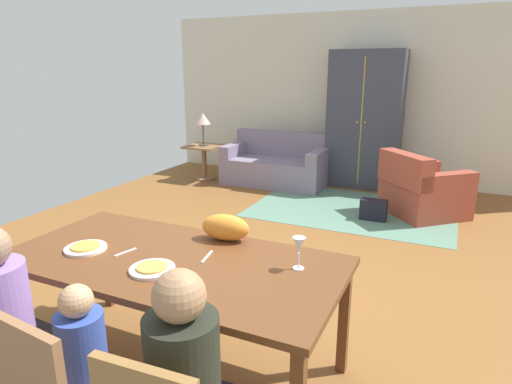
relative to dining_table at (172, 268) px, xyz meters
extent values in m
cube|color=brown|center=(-0.02, 1.91, -0.71)|extent=(6.85, 6.80, 0.02)
cube|color=beige|center=(-0.02, 5.36, 0.65)|extent=(6.85, 0.10, 2.70)
cube|color=brown|center=(0.00, 0.00, 0.04)|extent=(2.00, 0.97, 0.04)
cube|color=brown|center=(-0.94, -0.42, -0.34)|extent=(0.06, 0.06, 0.72)
cube|color=brown|center=(-0.94, 0.42, -0.34)|extent=(0.06, 0.06, 0.72)
cube|color=brown|center=(0.94, 0.42, -0.34)|extent=(0.06, 0.06, 0.72)
cylinder|color=silver|center=(-0.55, -0.12, 0.07)|extent=(0.25, 0.25, 0.02)
cylinder|color=gold|center=(-0.55, -0.12, 0.09)|extent=(0.17, 0.17, 0.01)
cylinder|color=silver|center=(0.00, -0.18, 0.07)|extent=(0.25, 0.25, 0.02)
cylinder|color=gold|center=(0.00, -0.18, 0.09)|extent=(0.17, 0.17, 0.01)
cylinder|color=silver|center=(0.72, 0.18, 0.07)|extent=(0.06, 0.06, 0.01)
cylinder|color=silver|center=(0.72, 0.18, 0.12)|extent=(0.01, 0.01, 0.09)
cone|color=silver|center=(0.72, 0.18, 0.21)|extent=(0.07, 0.07, 0.09)
cube|color=silver|center=(-0.30, -0.05, 0.07)|extent=(0.05, 0.15, 0.01)
cube|color=silver|center=(0.18, 0.10, 0.07)|extent=(0.04, 0.17, 0.01)
cube|color=olive|center=(-0.36, -0.59, -0.49)|extent=(0.04, 0.04, 0.41)
cube|color=olive|center=(-0.72, -0.57, -0.49)|extent=(0.04, 0.04, 0.41)
cube|color=#3D3F42|center=(-0.54, -0.62, -0.47)|extent=(0.28, 0.35, 0.45)
cube|color=#946441|center=(-0.02, -0.95, -0.04)|extent=(0.42, 0.08, 0.42)
cylinder|color=#334CAD|center=(0.00, -0.70, -0.08)|extent=(0.22, 0.22, 0.33)
sphere|color=tan|center=(0.00, -0.70, 0.15)|extent=(0.15, 0.15, 0.15)
cylinder|color=#24281D|center=(0.55, -0.70, -0.02)|extent=(0.30, 0.30, 0.46)
sphere|color=#A77B55|center=(0.55, -0.70, 0.31)|extent=(0.21, 0.21, 0.21)
ellipsoid|color=orange|center=(0.15, 0.38, 0.15)|extent=(0.34, 0.19, 0.17)
cube|color=slate|center=(0.28, 3.66, -0.69)|extent=(2.60, 1.80, 0.01)
cube|color=gray|center=(-1.17, 4.46, -0.49)|extent=(1.64, 0.84, 0.42)
cube|color=gray|center=(-1.17, 4.80, -0.08)|extent=(1.64, 0.20, 0.40)
cube|color=gray|center=(-1.90, 4.46, -0.18)|extent=(0.18, 0.84, 0.20)
cube|color=gray|center=(-0.45, 4.46, -0.18)|extent=(0.18, 0.84, 0.20)
cube|color=#9A412F|center=(1.15, 3.86, -0.49)|extent=(1.19, 1.19, 0.42)
cube|color=#9A412F|center=(0.90, 3.63, -0.08)|extent=(0.72, 0.76, 0.40)
cube|color=#9A412F|center=(1.38, 3.62, -0.18)|extent=(0.74, 0.70, 0.20)
cube|color=#9A412F|center=(0.93, 4.11, -0.18)|extent=(0.74, 0.70, 0.20)
cube|color=#393C4C|center=(0.12, 4.97, 0.35)|extent=(1.10, 0.56, 2.10)
cube|color=gold|center=(0.12, 4.68, 0.35)|extent=(0.02, 0.01, 1.89)
sphere|color=gold|center=(0.06, 4.68, 0.35)|extent=(0.04, 0.04, 0.04)
sphere|color=gold|center=(0.18, 4.68, 0.35)|extent=(0.04, 0.04, 0.04)
cube|color=brown|center=(-2.40, 4.26, -0.13)|extent=(0.56, 0.56, 0.03)
cylinder|color=brown|center=(-2.40, 4.26, -0.42)|extent=(0.08, 0.08, 0.55)
cylinder|color=brown|center=(-2.40, 4.26, -0.68)|extent=(0.36, 0.36, 0.03)
cylinder|color=#40463D|center=(-2.40, 4.26, -0.11)|extent=(0.16, 0.16, 0.02)
cylinder|color=#40463D|center=(-2.40, 4.26, 0.07)|extent=(0.02, 0.02, 0.34)
cone|color=#D3AC9A|center=(-2.40, 4.26, 0.33)|extent=(0.26, 0.26, 0.18)
cube|color=black|center=(0.60, 3.36, -0.57)|extent=(0.32, 0.16, 0.26)
camera|label=1|loc=(1.43, -1.91, 1.14)|focal=30.41mm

